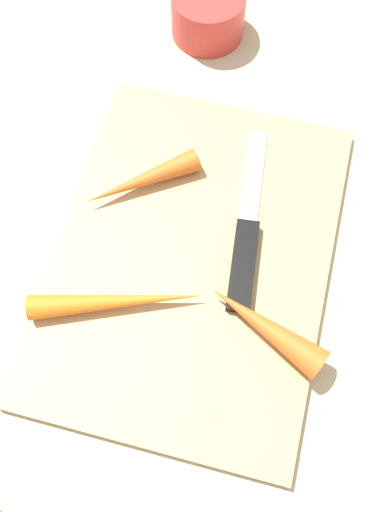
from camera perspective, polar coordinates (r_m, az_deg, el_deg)
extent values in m
plane|color=#C6B793|center=(0.56, 0.00, -0.47)|extent=(1.40, 1.40, 0.00)
cube|color=tan|center=(0.55, 0.00, -0.24)|extent=(0.36, 0.26, 0.01)
cube|color=#B7B7BC|center=(0.59, 6.17, 7.82)|extent=(0.11, 0.03, 0.00)
cube|color=black|center=(0.54, 5.11, -1.02)|extent=(0.09, 0.03, 0.01)
cone|color=orange|center=(0.51, 7.32, -7.03)|extent=(0.07, 0.12, 0.03)
cone|color=orange|center=(0.52, -7.52, -4.54)|extent=(0.07, 0.16, 0.02)
cone|color=orange|center=(0.57, -5.06, 7.54)|extent=(0.09, 0.11, 0.02)
cylinder|color=red|center=(0.70, 1.62, 23.12)|extent=(0.08, 0.08, 0.05)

